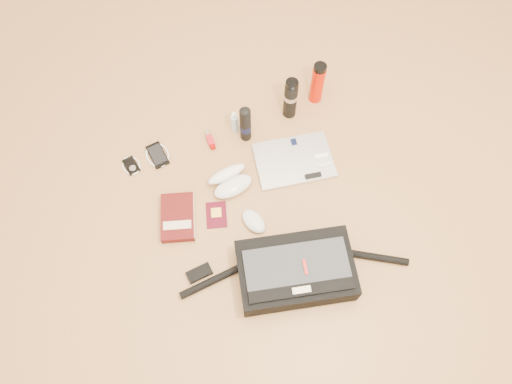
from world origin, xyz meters
The scene contains 14 objects.
ground centered at (0.00, 0.00, 0.00)m, with size 4.00×4.00×0.00m, color #AE7C48.
messenger_bag centered at (0.03, -0.26, 0.06)m, with size 0.91×0.37×0.13m.
laptop centered at (0.23, 0.22, 0.01)m, with size 0.37×0.29×0.03m.
book centered at (-0.33, 0.14, 0.02)m, with size 0.19×0.24×0.04m.
passport centered at (-0.18, 0.10, 0.00)m, with size 0.12×0.14×0.01m.
mouse centered at (-0.04, 0.01, 0.02)m, with size 0.11×0.14×0.04m.
sunglasses_case centered at (-0.07, 0.22, 0.04)m, with size 0.20×0.17×0.10m.
ipod centered at (-0.45, 0.46, 0.00)m, with size 0.09×0.09×0.01m.
phone centered at (-0.33, 0.47, 0.01)m, with size 0.11×0.13×0.01m.
inhaler centered at (-0.08, 0.45, 0.01)m, with size 0.03×0.10×0.03m.
spray_bottle centered at (0.05, 0.47, 0.06)m, with size 0.04×0.04×0.13m.
aerosol_can centered at (0.08, 0.42, 0.11)m, with size 0.05×0.05×0.22m.
thermos_black centered at (0.31, 0.46, 0.12)m, with size 0.07×0.07×0.23m.
thermos_red centered at (0.46, 0.50, 0.12)m, with size 0.07×0.07×0.24m.
Camera 1 is at (-0.32, -0.71, 1.97)m, focal length 35.00 mm.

